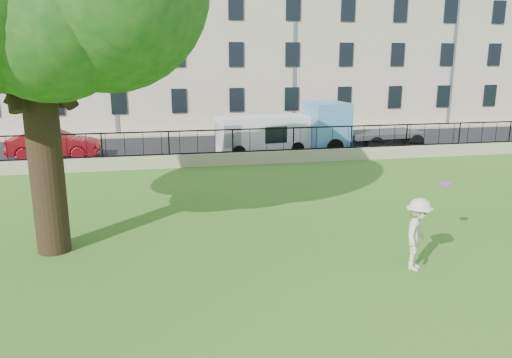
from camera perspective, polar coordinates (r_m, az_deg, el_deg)
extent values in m
plane|color=#386D1A|center=(12.83, 5.86, -9.52)|extent=(120.00, 120.00, 0.00)
cube|color=tan|center=(23.97, -2.66, 2.35)|extent=(50.00, 0.40, 0.60)
cube|color=black|center=(23.91, -2.67, 3.12)|extent=(50.00, 0.05, 0.06)
cube|color=black|center=(23.73, -2.69, 5.66)|extent=(50.00, 0.05, 0.06)
cube|color=black|center=(28.60, -4.12, 3.61)|extent=(60.00, 9.00, 0.01)
cube|color=tan|center=(33.69, -5.29, 5.23)|extent=(60.00, 1.40, 0.12)
cube|color=beige|center=(39.01, -6.48, 15.86)|extent=(56.00, 10.00, 13.00)
cylinder|color=black|center=(13.92, -22.85, 1.48)|extent=(0.86, 0.86, 4.70)
imported|color=beige|center=(12.73, 18.01, -6.02)|extent=(1.25, 1.32, 1.79)
cylinder|color=purple|center=(14.23, 20.84, -0.54)|extent=(0.28, 0.29, 0.12)
imported|color=maroon|center=(27.44, -22.07, 3.72)|extent=(4.50, 1.77, 1.46)
cube|color=silver|center=(26.54, 0.80, 5.01)|extent=(4.93, 2.41, 1.99)
cube|color=#538FC4|center=(28.23, 12.14, 5.95)|extent=(6.62, 2.92, 2.69)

